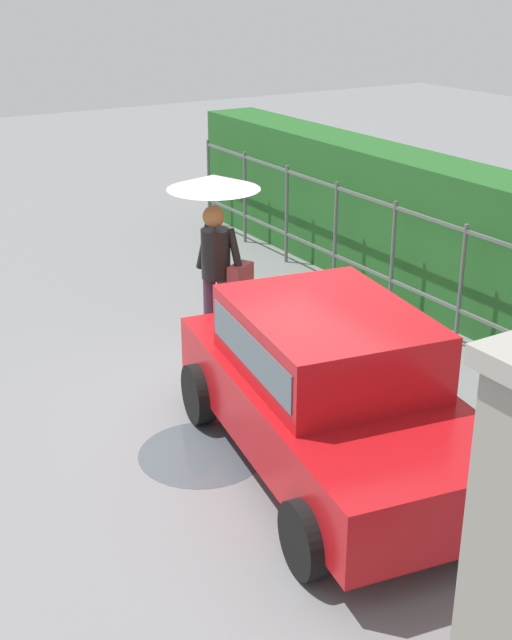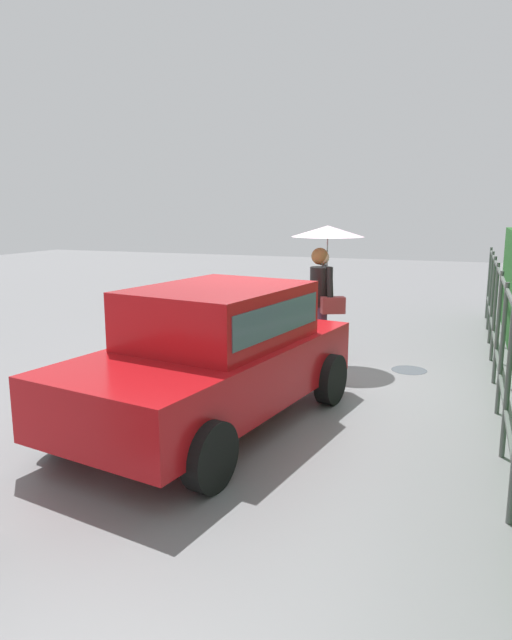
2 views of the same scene
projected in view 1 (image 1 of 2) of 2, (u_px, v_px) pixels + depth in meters
ground_plane at (269, 395)px, 8.99m from camera, size 40.00×40.00×0.00m
car at (330, 384)px, 7.45m from camera, size 3.94×2.36×1.48m
pedestrian at (216, 221)px, 9.70m from camera, size 1.08×1.08×2.04m
fence_section at (425, 266)px, 10.39m from camera, size 11.16×0.05×1.50m
hedge_row at (470, 247)px, 10.69m from camera, size 12.11×0.90×1.90m
puddle_near at (202, 453)px, 7.90m from camera, size 1.19×1.19×0.00m
puddle_far at (309, 323)px, 10.84m from camera, size 0.50×0.50×0.00m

